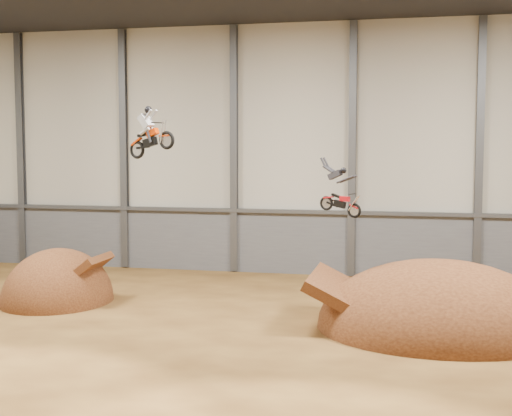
{
  "coord_description": "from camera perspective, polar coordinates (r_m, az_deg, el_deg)",
  "views": [
    {
      "loc": [
        6.58,
        -24.44,
        7.23
      ],
      "look_at": [
        0.32,
        4.0,
        4.67
      ],
      "focal_mm": 50.0,
      "sensor_mm": 36.0,
      "label": 1
    }
  ],
  "objects": [
    {
      "name": "steel_column_4",
      "position": [
        39.39,
        17.45,
        4.45
      ],
      "size": [
        0.4,
        0.36,
        13.9
      ],
      "primitive_type": "cube",
      "color": "#47494F",
      "rests_on": "ground"
    },
    {
      "name": "floor",
      "position": [
        26.33,
        -2.59,
        -10.93
      ],
      "size": [
        40.0,
        40.0,
        0.0
      ],
      "primitive_type": "plane",
      "color": "#503315",
      "rests_on": "ground"
    },
    {
      "name": "steel_column_2",
      "position": [
        40.48,
        -1.77,
        4.69
      ],
      "size": [
        0.4,
        0.36,
        13.9
      ],
      "primitive_type": "cube",
      "color": "#47494F",
      "rests_on": "ground"
    },
    {
      "name": "landing_ramp",
      "position": [
        29.37,
        14.36,
        -9.39
      ],
      "size": [
        9.55,
        8.45,
        5.51
      ],
      "primitive_type": "ellipsoid",
      "color": "#412010",
      "rests_on": "ground"
    },
    {
      "name": "steel_column_3",
      "position": [
        39.38,
        7.71,
        4.64
      ],
      "size": [
        0.4,
        0.36,
        13.9
      ],
      "primitive_type": "cube",
      "color": "#47494F",
      "rests_on": "ground"
    },
    {
      "name": "steel_column_1",
      "position": [
        42.6,
        -10.52,
        4.63
      ],
      "size": [
        0.4,
        0.36,
        13.9
      ],
      "primitive_type": "cube",
      "color": "#47494F",
      "rests_on": "ground"
    },
    {
      "name": "takeoff_ramp",
      "position": [
        34.61,
        -15.55,
        -7.23
      ],
      "size": [
        4.97,
        5.73,
        4.97
      ],
      "primitive_type": "ellipsoid",
      "color": "#412010",
      "rests_on": "ground"
    },
    {
      "name": "fmx_rider_a",
      "position": [
        30.17,
        -8.22,
        6.37
      ],
      "size": [
        2.99,
        1.8,
        2.68
      ],
      "primitive_type": null,
      "rotation": [
        0.0,
        -0.24,
        -0.34
      ],
      "color": "#D13301"
    },
    {
      "name": "steel_column_0",
      "position": [
        45.61,
        -18.28,
        4.48
      ],
      "size": [
        0.4,
        0.36,
        13.9
      ],
      "primitive_type": "cube",
      "color": "#47494F",
      "rests_on": "ground"
    },
    {
      "name": "lower_band_back",
      "position": [
        40.26,
        2.9,
        -2.81
      ],
      "size": [
        39.8,
        0.18,
        3.5
      ],
      "primitive_type": "cube",
      "color": "#595B61",
      "rests_on": "ground"
    },
    {
      "name": "fmx_rider_b",
      "position": [
        28.67,
        6.67,
        1.61
      ],
      "size": [
        2.85,
        1.63,
        2.5
      ],
      "primitive_type": null,
      "rotation": [
        0.0,
        0.19,
        -0.36
      ],
      "color": "#B50D14"
    },
    {
      "name": "steel_rail",
      "position": [
        39.91,
        2.87,
        -0.28
      ],
      "size": [
        39.8,
        0.35,
        0.2
      ],
      "primitive_type": "cube",
      "color": "#47494F",
      "rests_on": "lower_band_back"
    },
    {
      "name": "back_wall",
      "position": [
        39.99,
        2.96,
        4.68
      ],
      "size": [
        40.0,
        0.1,
        14.0
      ],
      "primitive_type": "cube",
      "color": "#B8B3A3",
      "rests_on": "ground"
    }
  ]
}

